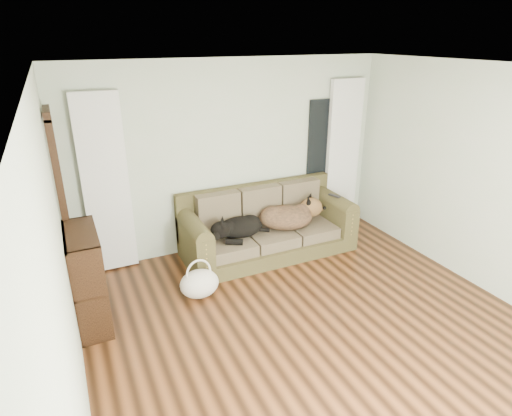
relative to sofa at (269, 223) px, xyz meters
name	(u,v)px	position (x,y,z in m)	size (l,w,h in m)	color
floor	(329,342)	(-0.31, -1.97, -0.45)	(5.00, 5.00, 0.00)	black
ceiling	(350,71)	(-0.31, -1.97, 2.15)	(5.00, 5.00, 0.00)	white
wall_back	(232,157)	(-0.31, 0.53, 0.85)	(4.50, 0.04, 2.60)	beige
wall_left	(64,282)	(-2.56, -1.97, 0.85)	(0.04, 5.00, 2.60)	beige
wall_right	(509,188)	(1.94, -1.97, 0.85)	(0.04, 5.00, 2.60)	beige
curtain_left	(106,186)	(-2.01, 0.45, 0.70)	(0.55, 0.08, 2.25)	silver
curtain_right	(343,154)	(1.49, 0.45, 0.70)	(0.55, 0.08, 2.25)	silver
window_pane	(323,140)	(1.14, 0.50, 0.95)	(0.50, 0.03, 1.20)	black
door_casing	(64,210)	(-2.51, 0.07, 0.60)	(0.07, 0.60, 2.10)	black
sofa	(269,223)	(0.00, 0.00, 0.00)	(2.36, 1.02, 0.97)	#3A351D
dog_black_lab	(238,227)	(-0.46, -0.01, 0.03)	(0.62, 0.43, 0.26)	black
dog_shepherd	(288,218)	(0.30, -0.03, 0.04)	(0.78, 0.55, 0.34)	black
tv_remote	(334,196)	(1.00, -0.10, 0.28)	(0.05, 0.17, 0.02)	black
tote_bag	(199,284)	(-1.22, -0.64, -0.29)	(0.46, 0.36, 0.34)	silver
bookshelf	(88,280)	(-2.40, -0.60, 0.05)	(0.31, 0.84, 1.05)	black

